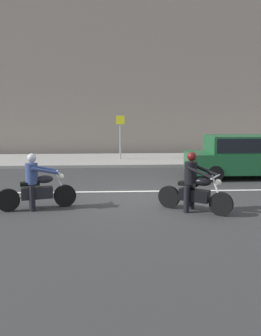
% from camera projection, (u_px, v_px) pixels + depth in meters
% --- Properties ---
extents(ground_plane, '(80.00, 80.00, 0.00)m').
position_uv_depth(ground_plane, '(137.00, 198.00, 11.29)').
color(ground_plane, '#2D2D2D').
extents(sidewalk_slab, '(40.00, 4.40, 0.14)m').
position_uv_depth(sidewalk_slab, '(127.00, 160.00, 19.16)').
color(sidewalk_slab, gray).
rests_on(sidewalk_slab, ground_plane).
extents(building_facade, '(40.00, 1.40, 11.98)m').
position_uv_depth(building_facade, '(124.00, 54.00, 21.54)').
color(building_facade, slate).
rests_on(building_facade, ground_plane).
extents(lane_marking_stripe, '(18.00, 0.14, 0.01)m').
position_uv_depth(lane_marking_stripe, '(156.00, 191.00, 12.22)').
color(lane_marking_stripe, silver).
rests_on(lane_marking_stripe, ground_plane).
extents(motorcycle_with_rider_denim_blue, '(2.13, 0.86, 1.57)m').
position_uv_depth(motorcycle_with_rider_denim_blue, '(36.00, 186.00, 9.98)').
color(motorcycle_with_rider_denim_blue, black).
rests_on(motorcycle_with_rider_denim_blue, ground_plane).
extents(motorcycle_with_rider_black_leather, '(1.83, 1.28, 1.63)m').
position_uv_depth(motorcycle_with_rider_black_leather, '(194.00, 188.00, 9.72)').
color(motorcycle_with_rider_black_leather, black).
rests_on(motorcycle_with_rider_black_leather, ground_plane).
extents(parked_sedan_forest_green, '(4.65, 1.82, 1.72)m').
position_uv_depth(parked_sedan_forest_green, '(243.00, 156.00, 14.45)').
color(parked_sedan_forest_green, '#164C28').
rests_on(parked_sedan_forest_green, ground_plane).
extents(street_sign_post, '(0.44, 0.08, 2.29)m').
position_uv_depth(street_sign_post, '(120.00, 132.00, 18.79)').
color(street_sign_post, gray).
rests_on(street_sign_post, sidewalk_slab).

